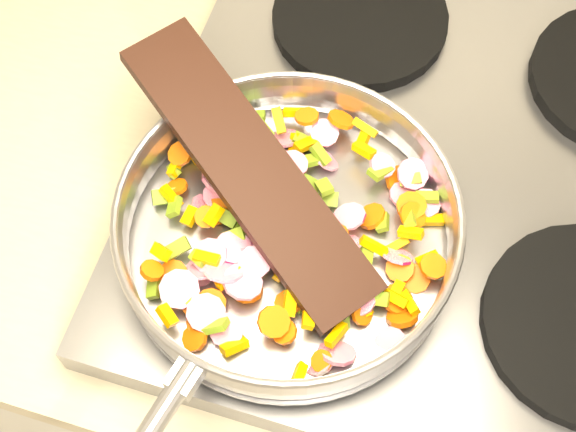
# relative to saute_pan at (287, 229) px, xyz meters

# --- Properties ---
(cooktop) EXTENTS (0.60, 0.60, 0.04)m
(cooktop) POSITION_rel_saute_pan_xyz_m (0.14, 0.15, -0.07)
(cooktop) COLOR #939399
(cooktop) RESTS_ON counter_top
(grate_fl) EXTENTS (0.19, 0.19, 0.02)m
(grate_fl) POSITION_rel_saute_pan_xyz_m (-0.00, 0.01, -0.04)
(grate_fl) COLOR black
(grate_fl) RESTS_ON cooktop
(grate_bl) EXTENTS (0.19, 0.19, 0.02)m
(grate_bl) POSITION_rel_saute_pan_xyz_m (-0.00, 0.29, -0.04)
(grate_bl) COLOR black
(grate_bl) RESTS_ON cooktop
(saute_pan) EXTENTS (0.34, 0.50, 0.06)m
(saute_pan) POSITION_rel_saute_pan_xyz_m (0.00, 0.00, 0.00)
(saute_pan) COLOR #9E9EA5
(saute_pan) RESTS_ON grate_fl
(vegetable_heap) EXTENTS (0.28, 0.28, 0.05)m
(vegetable_heap) POSITION_rel_saute_pan_xyz_m (0.00, 0.00, -0.01)
(vegetable_heap) COLOR #E99F00
(vegetable_heap) RESTS_ON saute_pan
(wooden_spatula) EXTENTS (0.29, 0.24, 0.08)m
(wooden_spatula) POSITION_rel_saute_pan_xyz_m (-0.04, 0.04, 0.02)
(wooden_spatula) COLOR black
(wooden_spatula) RESTS_ON saute_pan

